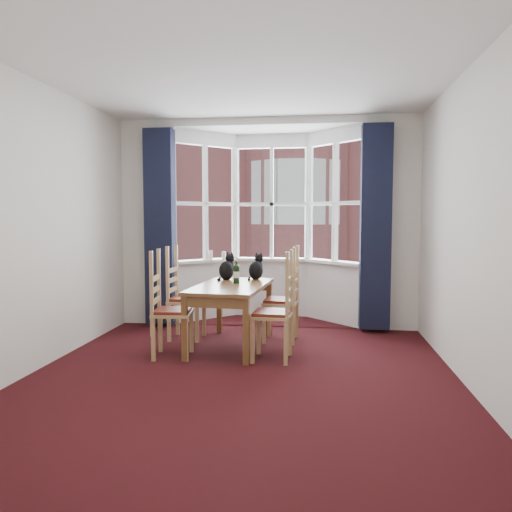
% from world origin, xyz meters
% --- Properties ---
extents(floor, '(4.50, 4.50, 0.00)m').
position_xyz_m(floor, '(0.00, 0.00, 0.00)').
color(floor, black).
rests_on(floor, ground).
extents(ceiling, '(4.50, 4.50, 0.00)m').
position_xyz_m(ceiling, '(0.00, 0.00, 2.80)').
color(ceiling, white).
rests_on(ceiling, floor).
extents(wall_left, '(0.00, 4.50, 4.50)m').
position_xyz_m(wall_left, '(-2.00, 0.00, 1.40)').
color(wall_left, silver).
rests_on(wall_left, floor).
extents(wall_right, '(0.00, 4.50, 4.50)m').
position_xyz_m(wall_right, '(2.00, 0.00, 1.40)').
color(wall_right, silver).
rests_on(wall_right, floor).
extents(wall_near, '(4.00, 0.00, 4.00)m').
position_xyz_m(wall_near, '(0.00, -2.25, 1.40)').
color(wall_near, silver).
rests_on(wall_near, floor).
extents(wall_back_pier_left, '(0.70, 0.12, 2.80)m').
position_xyz_m(wall_back_pier_left, '(-1.65, 2.25, 1.40)').
color(wall_back_pier_left, silver).
rests_on(wall_back_pier_left, floor).
extents(wall_back_pier_right, '(0.70, 0.12, 2.80)m').
position_xyz_m(wall_back_pier_right, '(1.65, 2.25, 1.40)').
color(wall_back_pier_right, silver).
rests_on(wall_back_pier_right, floor).
extents(bay_window, '(2.76, 0.94, 2.80)m').
position_xyz_m(bay_window, '(0.00, 2.75, 1.40)').
color(bay_window, white).
rests_on(bay_window, floor).
extents(curtain_left, '(0.38, 0.22, 2.60)m').
position_xyz_m(curtain_left, '(-1.42, 2.07, 1.35)').
color(curtain_left, black).
rests_on(curtain_left, floor).
extents(curtain_right, '(0.38, 0.22, 2.60)m').
position_xyz_m(curtain_right, '(1.42, 2.07, 1.35)').
color(curtain_right, black).
rests_on(curtain_right, floor).
extents(dining_table, '(0.85, 1.45, 0.72)m').
position_xyz_m(dining_table, '(-0.28, 1.09, 0.63)').
color(dining_table, brown).
rests_on(dining_table, floor).
extents(chair_left_near, '(0.44, 0.46, 0.92)m').
position_xyz_m(chair_left_near, '(-0.92, 0.61, 0.47)').
color(chair_left_near, tan).
rests_on(chair_left_near, floor).
extents(chair_left_far, '(0.40, 0.42, 0.92)m').
position_xyz_m(chair_left_far, '(-0.98, 1.41, 0.47)').
color(chair_left_far, tan).
rests_on(chair_left_far, floor).
extents(chair_right_near, '(0.42, 0.44, 0.92)m').
position_xyz_m(chair_right_near, '(0.32, 0.64, 0.47)').
color(chair_right_near, tan).
rests_on(chair_right_near, floor).
extents(chair_right_far, '(0.43, 0.44, 0.92)m').
position_xyz_m(chair_right_far, '(0.35, 1.43, 0.47)').
color(chair_right_far, tan).
rests_on(chair_right_far, floor).
extents(cat_left, '(0.25, 0.29, 0.35)m').
position_xyz_m(cat_left, '(-0.41, 1.54, 0.85)').
color(cat_left, black).
rests_on(cat_left, dining_table).
extents(cat_right, '(0.24, 0.28, 0.34)m').
position_xyz_m(cat_right, '(-0.06, 1.64, 0.85)').
color(cat_right, black).
rests_on(cat_right, dining_table).
extents(wine_bottle, '(0.07, 0.07, 0.27)m').
position_xyz_m(wine_bottle, '(-0.24, 1.22, 0.84)').
color(wine_bottle, black).
rests_on(wine_bottle, dining_table).
extents(candle_tall, '(0.06, 0.06, 0.13)m').
position_xyz_m(candle_tall, '(-0.85, 2.60, 0.93)').
color(candle_tall, white).
rests_on(candle_tall, bay_window).
extents(candle_short, '(0.06, 0.06, 0.11)m').
position_xyz_m(candle_short, '(-0.66, 2.63, 0.93)').
color(candle_short, white).
rests_on(candle_short, bay_window).
extents(street, '(80.00, 80.00, 0.00)m').
position_xyz_m(street, '(0.00, 32.25, -6.00)').
color(street, '#333335').
rests_on(street, ground).
extents(tenement_building, '(18.40, 7.80, 15.20)m').
position_xyz_m(tenement_building, '(0.00, 14.01, 1.60)').
color(tenement_building, '#914C4B').
rests_on(tenement_building, street).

